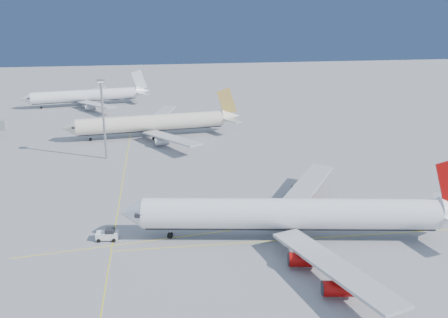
{
  "coord_description": "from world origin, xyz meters",
  "views": [
    {
      "loc": [
        -29.22,
        -105.16,
        49.95
      ],
      "look_at": [
        -12.59,
        19.77,
        7.0
      ],
      "focal_mm": 40.0,
      "sensor_mm": 36.0,
      "label": 1
    }
  ],
  "objects_px": {
    "pushback_tug": "(108,235)",
    "light_mast": "(103,113)",
    "airliner_virgin": "(298,214)",
    "airliner_third": "(88,96)",
    "airliner_etihad": "(155,123)"
  },
  "relations": [
    {
      "from": "pushback_tug",
      "to": "light_mast",
      "type": "relative_size",
      "value": 0.19
    },
    {
      "from": "airliner_virgin",
      "to": "pushback_tug",
      "type": "distance_m",
      "value": 40.09
    },
    {
      "from": "airliner_third",
      "to": "pushback_tug",
      "type": "bearing_deg",
      "value": -91.38
    },
    {
      "from": "airliner_third",
      "to": "pushback_tug",
      "type": "relative_size",
      "value": 12.01
    },
    {
      "from": "airliner_third",
      "to": "light_mast",
      "type": "height_order",
      "value": "light_mast"
    },
    {
      "from": "airliner_etihad",
      "to": "airliner_third",
      "type": "xyz_separation_m",
      "value": [
        -30.1,
        54.57,
        -0.42
      ]
    },
    {
      "from": "airliner_third",
      "to": "light_mast",
      "type": "xyz_separation_m",
      "value": [
        14.9,
        -77.33,
        9.96
      ]
    },
    {
      "from": "airliner_third",
      "to": "light_mast",
      "type": "distance_m",
      "value": 79.38
    },
    {
      "from": "airliner_etihad",
      "to": "pushback_tug",
      "type": "distance_m",
      "value": 77.96
    },
    {
      "from": "airliner_virgin",
      "to": "airliner_third",
      "type": "xyz_separation_m",
      "value": [
        -59.52,
        136.42,
        -0.92
      ]
    },
    {
      "from": "airliner_virgin",
      "to": "pushback_tug",
      "type": "height_order",
      "value": "airliner_virgin"
    },
    {
      "from": "pushback_tug",
      "to": "light_mast",
      "type": "bearing_deg",
      "value": 100.78
    },
    {
      "from": "pushback_tug",
      "to": "light_mast",
      "type": "height_order",
      "value": "light_mast"
    },
    {
      "from": "airliner_third",
      "to": "pushback_tug",
      "type": "distance_m",
      "value": 133.31
    },
    {
      "from": "airliner_etihad",
      "to": "light_mast",
      "type": "relative_size",
      "value": 2.56
    }
  ]
}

